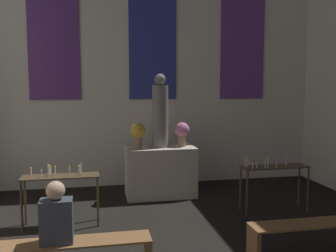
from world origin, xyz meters
TOP-DOWN VIEW (x-y plane):
  - wall_back at (0.00, 9.79)m, footprint 7.66×0.16m
  - altar at (0.00, 8.77)m, footprint 1.38×0.73m
  - statue at (0.00, 8.77)m, footprint 0.32×0.32m
  - flower_vase_left at (-0.45, 8.77)m, footprint 0.29×0.29m
  - flower_vase_right at (0.45, 8.77)m, footprint 0.29×0.29m
  - candle_rack_left at (-1.82, 7.49)m, footprint 1.20×0.36m
  - candle_rack_right at (1.81, 7.48)m, footprint 1.20×0.36m
  - pew_back_left at (-1.68, 5.76)m, footprint 2.07×0.36m
  - pew_back_right at (1.68, 5.76)m, footprint 2.07×0.36m
  - person_seated at (-1.72, 5.76)m, footprint 0.36×0.24m

SIDE VIEW (x-z plane):
  - pew_back_left at x=-1.68m, z-range 0.11..0.55m
  - pew_back_right at x=1.68m, z-range 0.11..0.55m
  - altar at x=0.00m, z-range 0.00..1.00m
  - candle_rack_left at x=-1.82m, z-range 0.18..1.18m
  - candle_rack_right at x=1.81m, z-range 0.17..1.19m
  - person_seated at x=-1.72m, z-range 0.40..1.12m
  - flower_vase_left at x=-0.45m, z-range 1.05..1.53m
  - flower_vase_right at x=0.45m, z-range 1.05..1.53m
  - statue at x=0.00m, z-range 0.95..2.40m
  - wall_back at x=0.00m, z-range 0.03..6.03m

